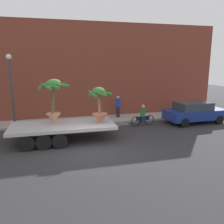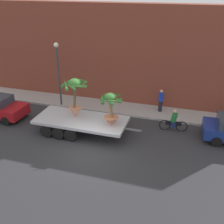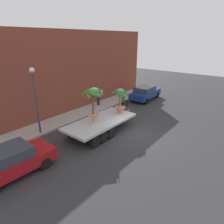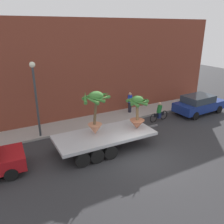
{
  "view_description": "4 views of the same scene",
  "coord_description": "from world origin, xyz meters",
  "px_view_note": "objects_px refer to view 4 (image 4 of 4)",
  "views": [
    {
      "loc": [
        -1.86,
        -11.08,
        4.43
      ],
      "look_at": [
        1.8,
        3.01,
        1.31
      ],
      "focal_mm": 36.98,
      "sensor_mm": 36.0,
      "label": 1
    },
    {
      "loc": [
        4.89,
        -12.08,
        8.94
      ],
      "look_at": [
        0.53,
        2.54,
        1.47
      ],
      "focal_mm": 43.14,
      "sensor_mm": 36.0,
      "label": 2
    },
    {
      "loc": [
        -11.7,
        -7.3,
        6.85
      ],
      "look_at": [
        0.01,
        1.98,
        1.26
      ],
      "focal_mm": 32.02,
      "sensor_mm": 36.0,
      "label": 3
    },
    {
      "loc": [
        -6.88,
        -9.1,
        6.91
      ],
      "look_at": [
        -0.43,
        2.81,
        1.92
      ],
      "focal_mm": 37.15,
      "sensor_mm": 36.0,
      "label": 4
    }
  ],
  "objects_px": {
    "flatbed_trailer": "(101,138)",
    "pedestrian_near_gate": "(130,102)",
    "potted_palm_middle": "(96,109)",
    "potted_palm_rear": "(137,112)",
    "parked_car": "(199,104)",
    "street_lamp": "(35,90)",
    "cyclist": "(159,113)"
  },
  "relations": [
    {
      "from": "potted_palm_rear",
      "to": "street_lamp",
      "type": "bearing_deg",
      "value": 145.25
    },
    {
      "from": "flatbed_trailer",
      "to": "pedestrian_near_gate",
      "type": "height_order",
      "value": "pedestrian_near_gate"
    },
    {
      "from": "potted_palm_middle",
      "to": "street_lamp",
      "type": "xyz_separation_m",
      "value": [
        -2.66,
        3.05,
        0.73
      ]
    },
    {
      "from": "flatbed_trailer",
      "to": "street_lamp",
      "type": "distance_m",
      "value": 5.01
    },
    {
      "from": "cyclist",
      "to": "street_lamp",
      "type": "distance_m",
      "value": 9.25
    },
    {
      "from": "flatbed_trailer",
      "to": "potted_palm_rear",
      "type": "xyz_separation_m",
      "value": [
        2.32,
        -0.27,
        1.31
      ]
    },
    {
      "from": "potted_palm_rear",
      "to": "parked_car",
      "type": "relative_size",
      "value": 0.46
    },
    {
      "from": "potted_palm_middle",
      "to": "cyclist",
      "type": "distance_m",
      "value": 6.61
    },
    {
      "from": "potted_palm_rear",
      "to": "parked_car",
      "type": "height_order",
      "value": "potted_palm_rear"
    },
    {
      "from": "potted_palm_middle",
      "to": "pedestrian_near_gate",
      "type": "xyz_separation_m",
      "value": [
        4.95,
        4.05,
        -1.46
      ]
    },
    {
      "from": "flatbed_trailer",
      "to": "pedestrian_near_gate",
      "type": "relative_size",
      "value": 4.02
    },
    {
      "from": "cyclist",
      "to": "street_lamp",
      "type": "height_order",
      "value": "street_lamp"
    },
    {
      "from": "potted_palm_middle",
      "to": "potted_palm_rear",
      "type": "bearing_deg",
      "value": -11.97
    },
    {
      "from": "street_lamp",
      "to": "potted_palm_middle",
      "type": "bearing_deg",
      "value": -48.94
    },
    {
      "from": "cyclist",
      "to": "pedestrian_near_gate",
      "type": "distance_m",
      "value": 2.68
    },
    {
      "from": "flatbed_trailer",
      "to": "street_lamp",
      "type": "relative_size",
      "value": 1.42
    },
    {
      "from": "flatbed_trailer",
      "to": "potted_palm_rear",
      "type": "relative_size",
      "value": 3.27
    },
    {
      "from": "cyclist",
      "to": "parked_car",
      "type": "distance_m",
      "value": 4.02
    },
    {
      "from": "pedestrian_near_gate",
      "to": "potted_palm_rear",
      "type": "bearing_deg",
      "value": -118.05
    },
    {
      "from": "cyclist",
      "to": "parked_car",
      "type": "height_order",
      "value": "parked_car"
    },
    {
      "from": "flatbed_trailer",
      "to": "pedestrian_near_gate",
      "type": "distance_m",
      "value": 6.43
    },
    {
      "from": "flatbed_trailer",
      "to": "potted_palm_rear",
      "type": "height_order",
      "value": "potted_palm_rear"
    },
    {
      "from": "parked_car",
      "to": "flatbed_trailer",
      "type": "bearing_deg",
      "value": -170.45
    },
    {
      "from": "pedestrian_near_gate",
      "to": "street_lamp",
      "type": "height_order",
      "value": "street_lamp"
    },
    {
      "from": "flatbed_trailer",
      "to": "potted_palm_middle",
      "type": "bearing_deg",
      "value": 125.81
    },
    {
      "from": "potted_palm_middle",
      "to": "cyclist",
      "type": "relative_size",
      "value": 1.4
    },
    {
      "from": "pedestrian_near_gate",
      "to": "street_lamp",
      "type": "bearing_deg",
      "value": -172.54
    },
    {
      "from": "potted_palm_rear",
      "to": "pedestrian_near_gate",
      "type": "relative_size",
      "value": 1.23
    },
    {
      "from": "potted_palm_rear",
      "to": "street_lamp",
      "type": "relative_size",
      "value": 0.44
    },
    {
      "from": "pedestrian_near_gate",
      "to": "street_lamp",
      "type": "relative_size",
      "value": 0.35
    },
    {
      "from": "potted_palm_middle",
      "to": "pedestrian_near_gate",
      "type": "relative_size",
      "value": 1.5
    },
    {
      "from": "parked_car",
      "to": "street_lamp",
      "type": "xyz_separation_m",
      "value": [
        -12.79,
        1.64,
        2.4
      ]
    }
  ]
}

